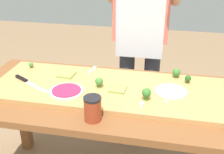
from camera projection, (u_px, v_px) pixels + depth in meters
prep_table at (111, 110)px, 1.66m from camera, size 1.67×0.74×0.77m
cutting_board at (116, 90)px, 1.63m from camera, size 1.47×0.50×0.03m
chefs_knife at (27, 81)px, 1.69m from camera, size 0.28×0.17×0.02m
pizza_whole_beet_magenta at (66, 91)px, 1.57m from camera, size 0.20×0.20×0.02m
pizza_whole_cheese_artichoke at (171, 91)px, 1.57m from camera, size 0.18×0.18×0.02m
pizza_slice_far_left at (118, 89)px, 1.60m from camera, size 0.10×0.10×0.01m
pizza_slice_center at (67, 75)px, 1.77m from camera, size 0.10×0.10×0.01m
broccoli_floret_front_left at (176, 73)px, 1.73m from camera, size 0.05×0.05×0.06m
broccoli_floret_center_left at (99, 82)px, 1.61m from camera, size 0.05×0.05×0.06m
broccoli_floret_back_mid at (188, 79)px, 1.67m from camera, size 0.04×0.04×0.05m
broccoli_floret_front_mid at (31, 65)px, 1.87m from camera, size 0.03×0.03×0.04m
broccoli_floret_center_right at (147, 93)px, 1.48m from camera, size 0.05×0.05×0.07m
cheese_crumble_a at (142, 104)px, 1.44m from camera, size 0.02×0.02×0.02m
cheese_crumble_b at (90, 72)px, 1.79m from camera, size 0.02×0.02×0.02m
cheese_crumble_c at (166, 101)px, 1.47m from camera, size 0.02×0.02×0.01m
cheese_crumble_d at (95, 68)px, 1.85m from camera, size 0.02×0.02×0.02m
sauce_jar at (93, 109)px, 1.35m from camera, size 0.09×0.09×0.13m
cook_center at (141, 26)px, 2.05m from camera, size 0.54×0.39×1.67m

